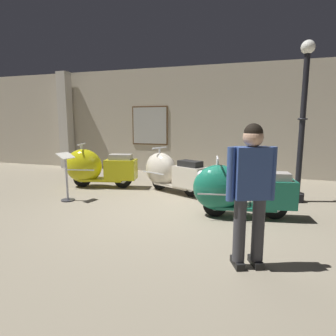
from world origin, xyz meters
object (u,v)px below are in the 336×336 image
object	(u,v)px
scooter_0	(95,168)
info_stanchion	(67,181)
scooter_1	(169,172)
scooter_2	(235,190)
visitor_0	(251,186)
lamppost	(302,121)

from	to	relation	value
scooter_0	info_stanchion	world-z (taller)	scooter_0
scooter_0	scooter_1	distance (m)	1.92
scooter_0	info_stanchion	bearing A→B (deg)	83.49
scooter_2	scooter_1	bearing A→B (deg)	-50.02
scooter_1	visitor_0	size ratio (longest dim) A/B	1.07
scooter_1	visitor_0	xyz separation A→B (m)	(1.91, -3.10, 0.47)
info_stanchion	scooter_0	bearing A→B (deg)	95.12
scooter_2	lamppost	distance (m)	2.16
scooter_0	lamppost	world-z (taller)	lamppost
scooter_2	lamppost	world-z (taller)	lamppost
scooter_2	info_stanchion	xyz separation A→B (m)	(-3.43, -0.00, -0.06)
scooter_0	info_stanchion	distance (m)	1.28
scooter_1	info_stanchion	distance (m)	2.28
visitor_0	info_stanchion	bearing A→B (deg)	42.32
scooter_1	lamppost	bearing A→B (deg)	-154.81
scooter_0	info_stanchion	size ratio (longest dim) A/B	1.85
scooter_1	scooter_2	world-z (taller)	scooter_2
lamppost	scooter_0	bearing A→B (deg)	-178.65
lamppost	scooter_1	bearing A→B (deg)	179.97
scooter_2	lamppost	bearing A→B (deg)	-139.77
scooter_2	info_stanchion	distance (m)	3.43
lamppost	info_stanchion	world-z (taller)	lamppost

